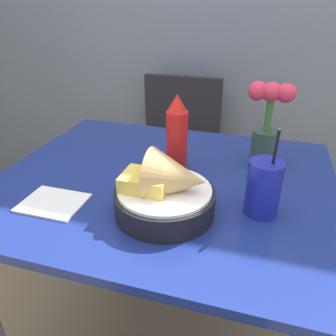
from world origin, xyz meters
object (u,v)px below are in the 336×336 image
Objects in this scene: ketchup_bottle at (177,135)px; chair_far_window at (177,147)px; drink_cup at (263,190)px; flower_vase at (267,126)px; food_basket at (168,192)px.

chair_far_window is at bearing 104.69° from ketchup_bottle.
drink_cup is 0.26m from flower_vase.
ketchup_bottle is 0.90× the size of flower_vase.
chair_far_window is 0.78m from ketchup_bottle.
flower_vase is at bearing 57.39° from food_basket.
flower_vase reaches higher than chair_far_window.
drink_cup is (0.43, -0.83, 0.30)m from chair_far_window.
flower_vase reaches higher than drink_cup.
chair_far_window is 0.96m from food_basket.
drink_cup is (0.21, 0.06, 0.00)m from food_basket.
food_basket is at bearing -122.61° from flower_vase.
food_basket is at bearing -162.89° from drink_cup.
flower_vase is (0.42, -0.58, 0.36)m from chair_far_window.
flower_vase is at bearing -54.08° from chair_far_window.
chair_far_window is at bearing 103.56° from food_basket.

